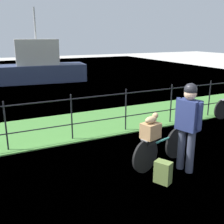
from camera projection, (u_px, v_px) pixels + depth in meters
name	position (u px, v px, depth m)	size (l,w,h in m)	color
ground_plane	(118.00, 186.00, 4.63)	(60.00, 60.00, 0.00)	beige
grass_strip	(62.00, 128.00, 7.51)	(27.00, 2.40, 0.03)	#478438
harbor_water	(20.00, 85.00, 14.14)	(30.00, 30.00, 0.00)	slate
iron_fence	(72.00, 114.00, 6.51)	(18.04, 0.04, 1.14)	black
bicycle_main	(161.00, 148.00, 5.31)	(1.56, 0.46, 0.66)	black
wooden_crate	(151.00, 131.00, 4.97)	(0.32, 0.26, 0.29)	#A87F51
terrier_dog	(152.00, 119.00, 4.93)	(0.32, 0.21, 0.18)	tan
cyclist_person	(188.00, 120.00, 4.91)	(0.36, 0.52, 1.68)	#383D51
backpack_on_paving	(163.00, 172.00, 4.69)	(0.28, 0.18, 0.40)	olive
moored_boat_near	(38.00, 67.00, 14.74)	(5.19, 2.26, 3.89)	#2D3856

